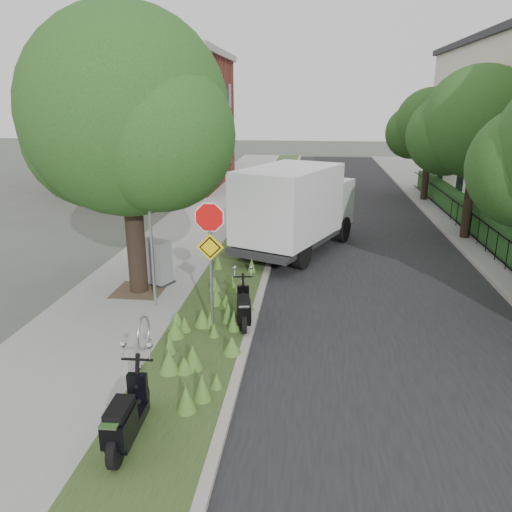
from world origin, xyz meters
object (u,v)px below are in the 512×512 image
Objects in this scene: box_truck at (296,205)px; utility_cabinet at (155,263)px; scooter_near at (244,311)px; scooter_far at (125,424)px; sign_assembly at (210,240)px.

box_truck is 5.81m from utility_cabinet.
scooter_near is 4.78m from scooter_far.
scooter_far is 7.52m from utility_cabinet.
scooter_near is at bearing -41.39° from utility_cabinet.
scooter_near is at bearing 74.93° from scooter_far.
utility_cabinet is at bearing 138.61° from scooter_near.
box_truck is at bearing 76.45° from sign_assembly.
utility_cabinet is (-2.31, 2.92, -1.58)m from sign_assembly.
sign_assembly is 1.98m from scooter_near.
scooter_far is 0.29× the size of box_truck.
box_truck is (1.69, 7.00, -0.56)m from sign_assembly.
utility_cabinet is at bearing 128.39° from sign_assembly.
scooter_near is 1.25× the size of utility_cabinet.
box_truck is 4.87× the size of utility_cabinet.
sign_assembly reaches higher than scooter_far.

